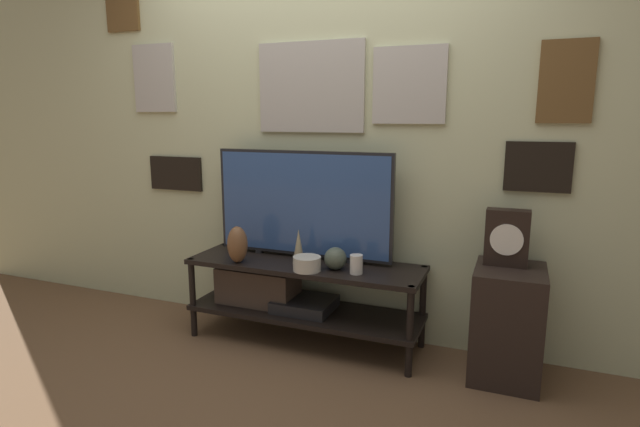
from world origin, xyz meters
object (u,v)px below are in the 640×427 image
television (303,204)px  mantel_clock (507,238)px  vase_round_glass (335,258)px  vase_slim_bronze (299,246)px  candle_jar (356,264)px  vase_wide_bowl (307,264)px  vase_urn_stoneware (237,244)px

television → mantel_clock: television is taller
vase_round_glass → vase_slim_bronze: size_ratio=0.62×
vase_round_glass → candle_jar: (0.14, -0.03, -0.01)m
vase_round_glass → vase_wide_bowl: bearing=-149.6°
vase_round_glass → vase_urn_stoneware: 0.62m
television → vase_wide_bowl: 0.41m
vase_urn_stoneware → mantel_clock: bearing=8.0°
television → vase_slim_bronze: television is taller
television → vase_slim_bronze: bearing=-78.3°
candle_jar → vase_slim_bronze: bearing=170.7°
television → vase_round_glass: television is taller
vase_round_glass → vase_urn_stoneware: (-0.61, -0.09, 0.05)m
vase_round_glass → candle_jar: bearing=-13.8°
vase_round_glass → mantel_clock: 0.96m
vase_wide_bowl → candle_jar: 0.29m
vase_urn_stoneware → vase_wide_bowl: size_ratio=1.39×
vase_urn_stoneware → candle_jar: size_ratio=2.06×
vase_wide_bowl → candle_jar: bearing=10.2°
vase_urn_stoneware → mantel_clock: (1.54, 0.22, 0.13)m
candle_jar → television: bearing=155.4°
mantel_clock → vase_wide_bowl: bearing=-168.9°
television → mantel_clock: 1.21m
vase_slim_bronze → mantel_clock: mantel_clock is taller
vase_slim_bronze → candle_jar: 0.40m
candle_jar → vase_wide_bowl: bearing=-169.8°
mantel_clock → vase_urn_stoneware: bearing=-172.0°
vase_round_glass → vase_slim_bronze: 0.26m
television → candle_jar: television is taller
vase_slim_bronze → candle_jar: vase_slim_bronze is taller
vase_slim_bronze → candle_jar: bearing=-9.3°
vase_slim_bronze → vase_urn_stoneware: size_ratio=0.95×
vase_slim_bronze → vase_wide_bowl: bearing=-47.6°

